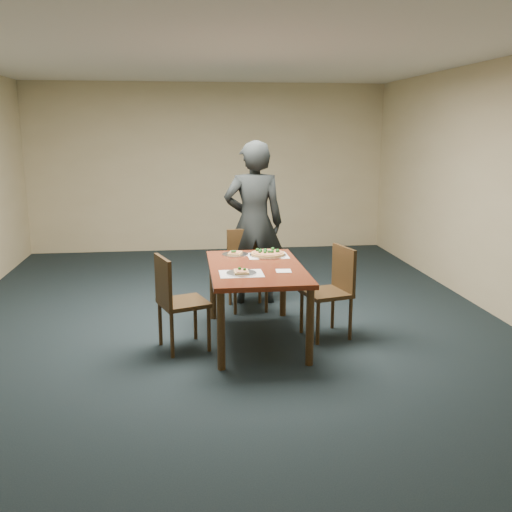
{
  "coord_description": "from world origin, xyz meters",
  "views": [
    {
      "loc": [
        -0.42,
        -5.74,
        2.05
      ],
      "look_at": [
        0.25,
        -0.41,
        0.85
      ],
      "focal_mm": 40.0,
      "sensor_mm": 36.0,
      "label": 1
    }
  ],
  "objects": [
    {
      "name": "room_shell",
      "position": [
        0.0,
        0.0,
        1.74
      ],
      "size": [
        8.0,
        8.0,
        8.0
      ],
      "color": "#C8B88B",
      "rests_on": "ground"
    },
    {
      "name": "placemat_main",
      "position": [
        0.43,
        0.03,
        0.75
      ],
      "size": [
        0.42,
        0.32,
        0.0
      ],
      "primitive_type": "cube",
      "color": "white",
      "rests_on": "dining_table"
    },
    {
      "name": "chair_left",
      "position": [
        -0.53,
        -0.58,
        0.52
      ],
      "size": [
        0.54,
        0.54,
        0.91
      ],
      "rotation": [
        0.0,
        0.0,
        1.91
      ],
      "color": "black",
      "rests_on": "ground"
    },
    {
      "name": "ground",
      "position": [
        0.0,
        0.0,
        0.0
      ],
      "size": [
        8.0,
        8.0,
        0.0
      ],
      "primitive_type": "plane",
      "color": "black",
      "rests_on": "ground"
    },
    {
      "name": "chair_far",
      "position": [
        0.27,
        0.66,
        0.52
      ],
      "size": [
        0.45,
        0.45,
        0.91
      ],
      "rotation": [
        0.0,
        0.0,
        0.08
      ],
      "color": "black",
      "rests_on": "ground"
    },
    {
      "name": "slice_plate_far",
      "position": [
        0.09,
        0.12,
        0.76
      ],
      "size": [
        0.28,
        0.28,
        0.06
      ],
      "color": "silver",
      "rests_on": "dining_table"
    },
    {
      "name": "diner",
      "position": [
        0.38,
        0.86,
        0.96
      ],
      "size": [
        0.72,
        0.48,
        1.93
      ],
      "primitive_type": "imported",
      "rotation": [
        0.0,
        0.0,
        3.11
      ],
      "color": "black",
      "rests_on": "ground"
    },
    {
      "name": "chair_right",
      "position": [
        1.03,
        -0.39,
        0.52
      ],
      "size": [
        0.51,
        0.51,
        0.91
      ],
      "rotation": [
        0.0,
        0.0,
        -1.32
      ],
      "color": "black",
      "rests_on": "ground"
    },
    {
      "name": "slice_plate_near",
      "position": [
        0.08,
        -0.69,
        0.76
      ],
      "size": [
        0.28,
        0.28,
        0.06
      ],
      "color": "silver",
      "rests_on": "dining_table"
    },
    {
      "name": "napkin",
      "position": [
        0.48,
        -0.65,
        0.75
      ],
      "size": [
        0.15,
        0.15,
        0.01
      ],
      "primitive_type": "cube",
      "rotation": [
        0.0,
        0.0,
        -0.07
      ],
      "color": "white",
      "rests_on": "dining_table"
    },
    {
      "name": "placemat_near",
      "position": [
        0.08,
        -0.69,
        0.75
      ],
      "size": [
        0.4,
        0.3,
        0.0
      ],
      "primitive_type": "cube",
      "color": "white",
      "rests_on": "dining_table"
    },
    {
      "name": "dining_table",
      "position": [
        0.25,
        -0.41,
        0.66
      ],
      "size": [
        0.9,
        1.5,
        0.75
      ],
      "color": "#521D10",
      "rests_on": "ground"
    },
    {
      "name": "pizza_pan",
      "position": [
        0.43,
        0.03,
        0.77
      ],
      "size": [
        0.39,
        0.39,
        0.07
      ],
      "color": "silver",
      "rests_on": "dining_table"
    }
  ]
}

